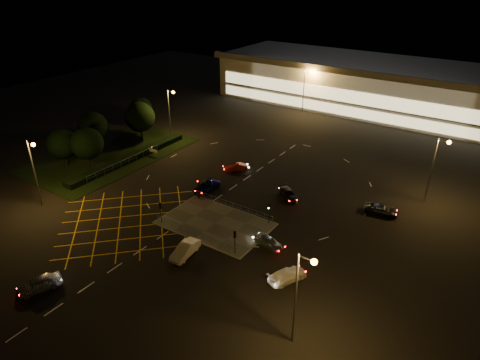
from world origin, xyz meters
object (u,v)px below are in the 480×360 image
Objects in this scene: car_near_silver at (39,283)px; car_right_silver at (269,242)px; signal_se at (235,238)px; car_east_grey at (381,209)px; car_far_dkgrey at (288,194)px; car_left_blue at (207,187)px; signal_ne at (269,209)px; signal_sw at (160,209)px; car_queue_white at (185,250)px; signal_nw at (198,185)px; car_circ_red at (236,167)px; car_approach_white at (287,275)px.

car_right_silver is at bearing 71.11° from car_near_silver.
signal_se is 22.46m from car_east_grey.
car_far_dkgrey is 12.85m from car_right_silver.
car_right_silver is at bearing -27.32° from car_left_blue.
signal_ne is 28.55m from car_near_silver.
signal_sw is at bearing -173.13° from car_far_dkgrey.
signal_sw is 0.80× the size of car_right_silver.
car_far_dkgrey is at bearing 21.33° from car_left_blue.
signal_se is at bearing 70.56° from car_near_silver.
signal_se is 0.65× the size of car_left_blue.
signal_se is at bearing 139.17° from car_east_grey.
car_queue_white is 1.18× the size of car_right_silver.
signal_ne is at bearing -146.35° from signal_sw.
signal_se reaches higher than car_queue_white.
car_near_silver is 27.79m from car_left_blue.
car_queue_white is 19.70m from car_far_dkgrey.
signal_ne is at bearing 124.23° from car_east_grey.
car_far_dkgrey is at bearing 94.85° from car_east_grey.
signal_sw is 12.00m from signal_se.
car_right_silver is 0.84× the size of car_east_grey.
car_far_dkgrey is at bearing 99.27° from signal_ne.
car_near_silver is at bearing -94.26° from signal_nw.
car_queue_white is 28.03m from car_east_grey.
car_left_blue is at bearing -43.37° from car_circ_red.
signal_se is 7.99m from signal_ne.
car_queue_white reaches higher than car_circ_red.
car_circ_red is at bearing 108.69° from car_near_silver.
car_near_silver is (-13.86, -24.91, -1.58)m from signal_ne.
car_circ_red is (-8.31, 22.86, -0.15)m from car_queue_white.
signal_sw is at bearing 119.49° from car_east_grey.
car_approach_white is at bearing 158.77° from car_east_grey.
car_east_grey is (24.45, 8.28, -0.03)m from car_left_blue.
signal_sw is at bearing 22.58° from car_approach_white.
car_east_grey is 20.24m from car_approach_white.
signal_nw is 0.71× the size of car_far_dkgrey.
car_east_grey is at bearing 44.08° from car_circ_red.
signal_sw is at bearing -42.22° from car_circ_red.
signal_se reaches higher than car_left_blue.
signal_sw reaches higher than car_east_grey.
signal_nw is 0.68× the size of car_queue_white.
car_far_dkgrey is (11.51, 4.98, -0.03)m from car_left_blue.
car_circ_red is (-15.72, 15.72, -0.06)m from car_right_silver.
car_right_silver is 6.52m from car_approach_white.
car_east_grey is at bearing -121.36° from signal_se.
car_east_grey is (11.66, 19.12, -1.72)m from signal_se.
car_approach_white is at bearing -23.96° from signal_nw.
car_right_silver is 17.99m from car_east_grey.
signal_ne reaches higher than car_far_dkgrey.
car_left_blue is at bearing 75.35° from car_right_silver.
car_near_silver is 0.99× the size of car_east_grey.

